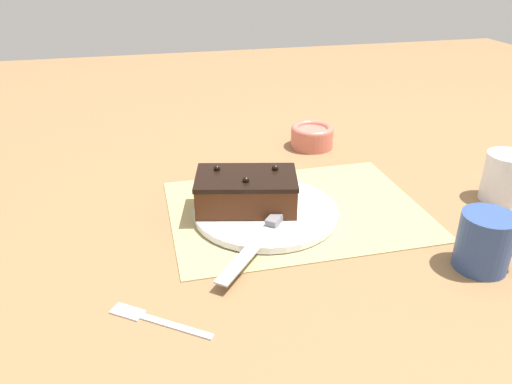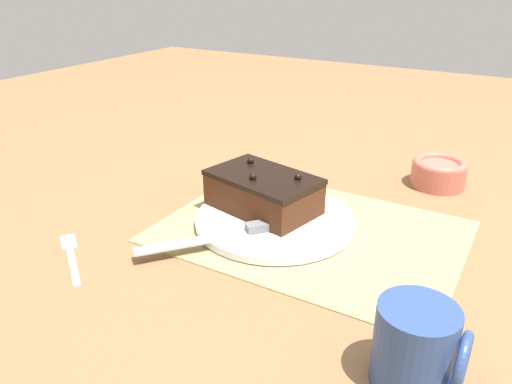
{
  "view_description": "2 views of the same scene",
  "coord_description": "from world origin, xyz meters",
  "px_view_note": "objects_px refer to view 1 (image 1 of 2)",
  "views": [
    {
      "loc": [
        -0.26,
        -0.77,
        0.45
      ],
      "look_at": [
        -0.09,
        -0.04,
        0.07
      ],
      "focal_mm": 35.0,
      "sensor_mm": 36.0,
      "label": 1
    },
    {
      "loc": [
        0.28,
        -0.65,
        0.39
      ],
      "look_at": [
        -0.09,
        -0.01,
        0.05
      ],
      "focal_mm": 35.0,
      "sensor_mm": 36.0,
      "label": 2
    }
  ],
  "objects_px": {
    "serving_knife": "(269,227)",
    "chocolate_cake": "(246,191)",
    "drinking_glass": "(505,177)",
    "dessert_fork": "(152,319)",
    "small_bowl": "(312,136)",
    "coffee_mug": "(486,241)",
    "cake_plate": "(266,211)"
  },
  "relations": [
    {
      "from": "drinking_glass",
      "to": "dessert_fork",
      "type": "distance_m",
      "value": 0.7
    },
    {
      "from": "chocolate_cake",
      "to": "small_bowl",
      "type": "height_order",
      "value": "chocolate_cake"
    },
    {
      "from": "small_bowl",
      "to": "dessert_fork",
      "type": "distance_m",
      "value": 0.67
    },
    {
      "from": "cake_plate",
      "to": "dessert_fork",
      "type": "distance_m",
      "value": 0.32
    },
    {
      "from": "chocolate_cake",
      "to": "small_bowl",
      "type": "relative_size",
      "value": 1.97
    },
    {
      "from": "cake_plate",
      "to": "small_bowl",
      "type": "distance_m",
      "value": 0.36
    },
    {
      "from": "chocolate_cake",
      "to": "coffee_mug",
      "type": "bearing_deg",
      "value": -38.09
    },
    {
      "from": "cake_plate",
      "to": "drinking_glass",
      "type": "height_order",
      "value": "drinking_glass"
    },
    {
      "from": "serving_knife",
      "to": "small_bowl",
      "type": "xyz_separation_m",
      "value": [
        0.21,
        0.37,
        0.01
      ]
    },
    {
      "from": "dessert_fork",
      "to": "cake_plate",
      "type": "bearing_deg",
      "value": -6.99
    },
    {
      "from": "cake_plate",
      "to": "serving_knife",
      "type": "bearing_deg",
      "value": -99.7
    },
    {
      "from": "small_bowl",
      "to": "coffee_mug",
      "type": "xyz_separation_m",
      "value": [
        0.09,
        -0.53,
        0.02
      ]
    },
    {
      "from": "cake_plate",
      "to": "drinking_glass",
      "type": "relative_size",
      "value": 2.76
    },
    {
      "from": "serving_knife",
      "to": "chocolate_cake",
      "type": "bearing_deg",
      "value": -38.4
    },
    {
      "from": "drinking_glass",
      "to": "coffee_mug",
      "type": "relative_size",
      "value": 1.04
    },
    {
      "from": "serving_knife",
      "to": "coffee_mug",
      "type": "distance_m",
      "value": 0.33
    },
    {
      "from": "serving_knife",
      "to": "dessert_fork",
      "type": "height_order",
      "value": "serving_knife"
    },
    {
      "from": "drinking_glass",
      "to": "dessert_fork",
      "type": "xyz_separation_m",
      "value": [
        -0.67,
        -0.19,
        -0.04
      ]
    },
    {
      "from": "cake_plate",
      "to": "chocolate_cake",
      "type": "distance_m",
      "value": 0.05
    },
    {
      "from": "cake_plate",
      "to": "small_bowl",
      "type": "bearing_deg",
      "value": 57.47
    },
    {
      "from": "serving_knife",
      "to": "coffee_mug",
      "type": "xyz_separation_m",
      "value": [
        0.29,
        -0.16,
        0.02
      ]
    },
    {
      "from": "cake_plate",
      "to": "drinking_glass",
      "type": "xyz_separation_m",
      "value": [
        0.46,
        -0.04,
        0.04
      ]
    },
    {
      "from": "chocolate_cake",
      "to": "dessert_fork",
      "type": "xyz_separation_m",
      "value": [
        -0.18,
        -0.25,
        -0.04
      ]
    },
    {
      "from": "cake_plate",
      "to": "coffee_mug",
      "type": "bearing_deg",
      "value": -39.01
    },
    {
      "from": "coffee_mug",
      "to": "cake_plate",
      "type": "bearing_deg",
      "value": 140.99
    },
    {
      "from": "cake_plate",
      "to": "chocolate_cake",
      "type": "relative_size",
      "value": 1.3
    },
    {
      "from": "dessert_fork",
      "to": "coffee_mug",
      "type": "bearing_deg",
      "value": -53.67
    },
    {
      "from": "chocolate_cake",
      "to": "dessert_fork",
      "type": "height_order",
      "value": "chocolate_cake"
    },
    {
      "from": "serving_knife",
      "to": "dessert_fork",
      "type": "bearing_deg",
      "value": 77.66
    },
    {
      "from": "drinking_glass",
      "to": "small_bowl",
      "type": "height_order",
      "value": "drinking_glass"
    },
    {
      "from": "small_bowl",
      "to": "drinking_glass",
      "type": "bearing_deg",
      "value": -52.71
    },
    {
      "from": "serving_knife",
      "to": "drinking_glass",
      "type": "distance_m",
      "value": 0.47
    }
  ]
}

